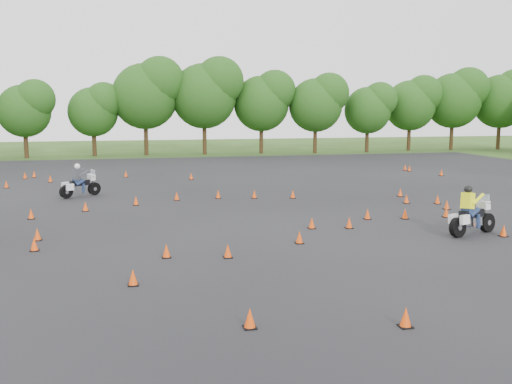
{
  "coord_description": "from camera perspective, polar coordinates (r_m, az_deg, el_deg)",
  "views": [
    {
      "loc": [
        -5.74,
        -20.83,
        4.96
      ],
      "look_at": [
        0.0,
        4.0,
        1.2
      ],
      "focal_mm": 40.0,
      "sensor_mm": 36.0,
      "label": 1
    }
  ],
  "objects": [
    {
      "name": "rider_yellow",
      "position": [
        23.96,
        20.98,
        -1.7
      ],
      "size": [
        2.67,
        1.58,
        1.97
      ],
      "primitive_type": null,
      "rotation": [
        0.0,
        0.0,
        0.34
      ],
      "color": "#F6FB16",
      "rests_on": "ground"
    },
    {
      "name": "asphalt_pad",
      "position": [
        27.88,
        -0.93,
        -1.84
      ],
      "size": [
        62.0,
        62.0,
        0.0
      ],
      "primitive_type": "plane",
      "color": "black",
      "rests_on": "ground"
    },
    {
      "name": "traffic_cones",
      "position": [
        26.82,
        -1.86,
        -1.77
      ],
      "size": [
        36.58,
        32.76,
        0.45
      ],
      "color": "#EE470A",
      "rests_on": "asphalt_pad"
    },
    {
      "name": "ground",
      "position": [
        22.17,
        2.34,
        -4.54
      ],
      "size": [
        140.0,
        140.0,
        0.0
      ],
      "primitive_type": "plane",
      "color": "#2D5119",
      "rests_on": "ground"
    },
    {
      "name": "rider_grey",
      "position": [
        33.53,
        -17.22,
        1.16
      ],
      "size": [
        2.48,
        1.99,
        1.91
      ],
      "primitive_type": null,
      "rotation": [
        0.0,
        0.0,
        0.58
      ],
      "color": "#383A3F",
      "rests_on": "ground"
    },
    {
      "name": "treeline",
      "position": [
        56.46,
        -4.9,
        8.03
      ],
      "size": [
        86.81,
        32.7,
        10.85
      ],
      "color": "#214A15",
      "rests_on": "ground"
    }
  ]
}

